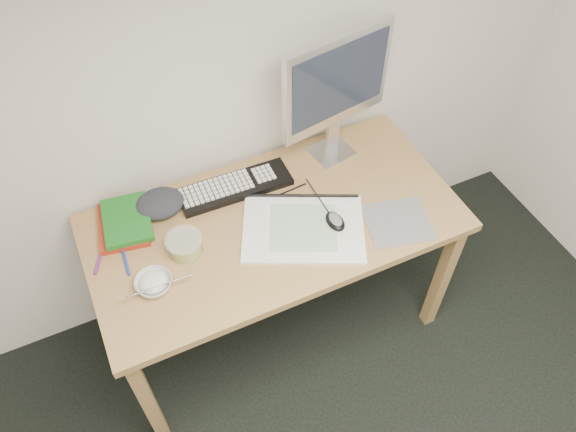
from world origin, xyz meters
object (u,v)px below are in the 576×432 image
(sketchpad, at_px, (303,228))
(rice_bowl, at_px, (154,284))
(keyboard, at_px, (235,187))
(monitor, at_px, (337,85))
(desk, at_px, (275,234))

(sketchpad, xyz_separation_m, rice_bowl, (-0.57, -0.01, 0.01))
(sketchpad, height_order, keyboard, keyboard)
(sketchpad, height_order, monitor, monitor)
(desk, relative_size, rice_bowl, 10.96)
(desk, xyz_separation_m, keyboard, (-0.07, 0.21, 0.10))
(sketchpad, bearing_deg, desk, 158.28)
(sketchpad, relative_size, rice_bowl, 3.50)
(sketchpad, distance_m, rice_bowl, 0.57)
(rice_bowl, bearing_deg, desk, 11.13)
(keyboard, bearing_deg, sketchpad, -60.99)
(rice_bowl, bearing_deg, monitor, 21.23)
(rice_bowl, bearing_deg, keyboard, 36.36)
(sketchpad, distance_m, monitor, 0.55)
(monitor, bearing_deg, rice_bowl, -169.01)
(rice_bowl, bearing_deg, sketchpad, 1.14)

